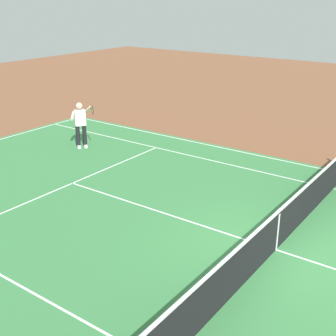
# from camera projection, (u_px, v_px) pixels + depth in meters

# --- Properties ---
(ground_plane) EXTENTS (60.00, 60.00, 0.00)m
(ground_plane) POSITION_uv_depth(u_px,v_px,m) (275.00, 250.00, 9.90)
(ground_plane) COLOR brown
(court_slab) EXTENTS (24.20, 11.40, 0.00)m
(court_slab) POSITION_uv_depth(u_px,v_px,m) (275.00, 250.00, 9.90)
(court_slab) COLOR #387A42
(court_slab) RESTS_ON ground_plane
(court_line_markings) EXTENTS (23.85, 11.05, 0.01)m
(court_line_markings) POSITION_uv_depth(u_px,v_px,m) (276.00, 250.00, 9.90)
(court_line_markings) COLOR white
(court_line_markings) RESTS_ON ground_plane
(tennis_net) EXTENTS (0.10, 11.70, 1.08)m
(tennis_net) POSITION_uv_depth(u_px,v_px,m) (277.00, 230.00, 9.73)
(tennis_net) COLOR #2D2D33
(tennis_net) RESTS_ON ground_plane
(tennis_player_near) EXTENTS (1.18, 0.75, 1.70)m
(tennis_player_near) POSITION_uv_depth(u_px,v_px,m) (81.00, 123.00, 16.23)
(tennis_player_near) COLOR black
(tennis_player_near) RESTS_ON ground_plane
(tennis_ball) EXTENTS (0.07, 0.07, 0.07)m
(tennis_ball) POSITION_uv_depth(u_px,v_px,m) (258.00, 264.00, 9.33)
(tennis_ball) COLOR #CCE01E
(tennis_ball) RESTS_ON ground_plane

